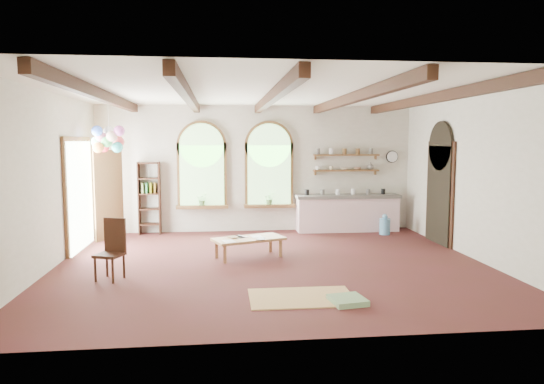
{
  "coord_description": "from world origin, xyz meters",
  "views": [
    {
      "loc": [
        -0.97,
        -8.86,
        2.31
      ],
      "look_at": [
        0.07,
        0.6,
        1.3
      ],
      "focal_mm": 32.0,
      "sensor_mm": 36.0,
      "label": 1
    }
  ],
  "objects": [
    {
      "name": "ceiling_beams",
      "position": [
        0.0,
        0.0,
        3.1
      ],
      "size": [
        6.2,
        6.8,
        0.18
      ],
      "primitive_type": null,
      "color": "#351D10",
      "rests_on": "ceiling"
    },
    {
      "name": "floor_mat",
      "position": [
        0.22,
        -2.0,
        0.01
      ],
      "size": [
        1.55,
        0.96,
        0.02
      ],
      "primitive_type": "cube",
      "rotation": [
        0.0,
        0.0,
        -0.01
      ],
      "color": "tan",
      "rests_on": "floor"
    },
    {
      "name": "shelf_vase",
      "position": [
        2.95,
        3.38,
        1.67
      ],
      "size": [
        0.18,
        0.18,
        0.19
      ],
      "primitive_type": "imported",
      "color": "slate",
      "rests_on": "wall_shelf_lower"
    },
    {
      "name": "floor",
      "position": [
        0.0,
        0.0,
        0.0
      ],
      "size": [
        8.0,
        8.0,
        0.0
      ],
      "primitive_type": "plane",
      "color": "#4F2021",
      "rests_on": "ground"
    },
    {
      "name": "balloon_cluster",
      "position": [
        -3.41,
        2.3,
        2.34
      ],
      "size": [
        0.81,
        0.85,
        1.15
      ],
      "color": "silver",
      "rests_on": "floor"
    },
    {
      "name": "right_doorway",
      "position": [
        3.95,
        1.5,
        1.1
      ],
      "size": [
        0.1,
        1.3,
        2.4
      ],
      "primitive_type": "cube",
      "color": "black",
      "rests_on": "floor"
    },
    {
      "name": "wall_clock",
      "position": [
        3.55,
        3.45,
        1.9
      ],
      "size": [
        0.32,
        0.04,
        0.32
      ],
      "primitive_type": "cylinder",
      "rotation": [
        1.57,
        0.0,
        0.0
      ],
      "color": "black",
      "rests_on": "wall_back"
    },
    {
      "name": "potted_plant_left",
      "position": [
        -1.4,
        3.32,
        0.85
      ],
      "size": [
        0.27,
        0.23,
        0.3
      ],
      "primitive_type": "imported",
      "color": "#598C4C",
      "rests_on": "window_left"
    },
    {
      "name": "kitchen_counter",
      "position": [
        2.3,
        3.2,
        0.48
      ],
      "size": [
        2.68,
        0.62,
        0.94
      ],
      "color": "silver",
      "rests_on": "floor"
    },
    {
      "name": "shelf_cup_b",
      "position": [
        1.9,
        3.38,
        1.62
      ],
      "size": [
        0.1,
        0.1,
        0.09
      ],
      "primitive_type": "imported",
      "color": "beige",
      "rests_on": "wall_shelf_lower"
    },
    {
      "name": "tablet",
      "position": [
        -0.17,
        0.45,
        0.4
      ],
      "size": [
        0.2,
        0.26,
        0.01
      ],
      "primitive_type": "cube",
      "rotation": [
        0.0,
        0.0,
        -0.18
      ],
      "color": "black",
      "rests_on": "coffee_table"
    },
    {
      "name": "bookshelf",
      "position": [
        -2.7,
        3.32,
        0.9
      ],
      "size": [
        0.53,
        0.32,
        1.8
      ],
      "color": "#351D10",
      "rests_on": "floor"
    },
    {
      "name": "window_right",
      "position": [
        0.3,
        3.43,
        1.63
      ],
      "size": [
        1.3,
        0.28,
        2.2
      ],
      "color": "brown",
      "rests_on": "floor"
    },
    {
      "name": "window_left",
      "position": [
        -1.4,
        3.43,
        1.63
      ],
      "size": [
        1.3,
        0.28,
        2.2
      ],
      "color": "brown",
      "rests_on": "floor"
    },
    {
      "name": "wall_shelf_upper",
      "position": [
        2.3,
        3.38,
        1.95
      ],
      "size": [
        1.7,
        0.24,
        0.04
      ],
      "primitive_type": "cube",
      "color": "brown",
      "rests_on": "wall_back"
    },
    {
      "name": "table_book",
      "position": [
        -0.78,
        0.61,
        0.41
      ],
      "size": [
        0.25,
        0.29,
        0.02
      ],
      "primitive_type": "imported",
      "rotation": [
        0.0,
        0.0,
        0.45
      ],
      "color": "olive",
      "rests_on": "coffee_table"
    },
    {
      "name": "water_jug_b",
      "position": [
        3.3,
        3.2,
        0.26
      ],
      "size": [
        0.31,
        0.31,
        0.59
      ],
      "color": "#5FA0CC",
      "rests_on": "floor"
    },
    {
      "name": "left_doorway",
      "position": [
        -3.95,
        1.8,
        1.15
      ],
      "size": [
        0.1,
        1.9,
        2.5
      ],
      "primitive_type": "cube",
      "color": "brown",
      "rests_on": "floor"
    },
    {
      "name": "shelf_cup_a",
      "position": [
        1.55,
        3.38,
        1.62
      ],
      "size": [
        0.12,
        0.1,
        0.1
      ],
      "primitive_type": "imported",
      "color": "white",
      "rests_on": "wall_shelf_lower"
    },
    {
      "name": "wall_shelf_lower",
      "position": [
        2.3,
        3.38,
        1.55
      ],
      "size": [
        1.7,
        0.24,
        0.04
      ],
      "primitive_type": "cube",
      "color": "brown",
      "rests_on": "wall_back"
    },
    {
      "name": "potted_plant_right",
      "position": [
        0.3,
        3.32,
        0.85
      ],
      "size": [
        0.27,
        0.23,
        0.3
      ],
      "primitive_type": "imported",
      "color": "#598C4C",
      "rests_on": "window_right"
    },
    {
      "name": "shelf_bowl_a",
      "position": [
        2.25,
        3.38,
        1.6
      ],
      "size": [
        0.22,
        0.22,
        0.05
      ],
      "primitive_type": "imported",
      "color": "beige",
      "rests_on": "wall_shelf_lower"
    },
    {
      "name": "shelf_bowl_b",
      "position": [
        2.6,
        3.38,
        1.6
      ],
      "size": [
        0.2,
        0.2,
        0.06
      ],
      "primitive_type": "imported",
      "color": "#8C664C",
      "rests_on": "wall_shelf_lower"
    },
    {
      "name": "floor_cushion",
      "position": [
        0.84,
        -2.3,
        0.04
      ],
      "size": [
        0.54,
        0.54,
        0.08
      ],
      "primitive_type": "cube",
      "rotation": [
        0.0,
        0.0,
        0.17
      ],
      "color": "#779E6D",
      "rests_on": "floor"
    },
    {
      "name": "water_jug_a",
      "position": [
        3.1,
        2.61,
        0.22
      ],
      "size": [
        0.26,
        0.26,
        0.51
      ],
      "color": "#5FA0CC",
      "rests_on": "floor"
    },
    {
      "name": "side_chair",
      "position": [
        -2.79,
        -0.71,
        0.29
      ],
      "size": [
        0.52,
        0.52,
        1.02
      ],
      "color": "#351D10",
      "rests_on": "floor"
    },
    {
      "name": "coffee_table",
      "position": [
        -0.4,
        0.6,
        0.35
      ],
      "size": [
        1.52,
        1.08,
        0.39
      ],
      "color": "tan",
      "rests_on": "floor"
    }
  ]
}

